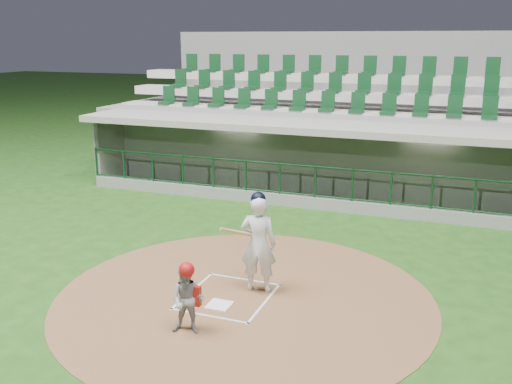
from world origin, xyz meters
TOP-DOWN VIEW (x-y plane):
  - ground at (0.00, 0.00)m, footprint 120.00×120.00m
  - dirt_circle at (0.30, -0.20)m, footprint 7.20×7.20m
  - home_plate at (0.00, -0.70)m, footprint 0.43×0.43m
  - batter_box_chalk at (0.00, -0.30)m, footprint 1.55×1.80m
  - dugout_structure at (0.11, 7.81)m, footprint 16.40×3.70m
  - seating_deck at (0.00, 10.91)m, footprint 17.00×6.72m
  - batter at (0.44, 0.17)m, footprint 0.92×0.93m
  - catcher at (-0.07, -1.77)m, footprint 0.65×0.56m

SIDE VIEW (x-z plane):
  - ground at x=0.00m, z-range 0.00..0.00m
  - dirt_circle at x=0.30m, z-range 0.00..0.01m
  - batter_box_chalk at x=0.00m, z-range 0.01..0.02m
  - home_plate at x=0.00m, z-range 0.01..0.03m
  - catcher at x=-0.07m, z-range 0.00..1.25m
  - dugout_structure at x=0.11m, z-range -0.53..2.47m
  - batter at x=0.44m, z-range 0.00..2.00m
  - seating_deck at x=0.00m, z-range -1.15..4.00m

